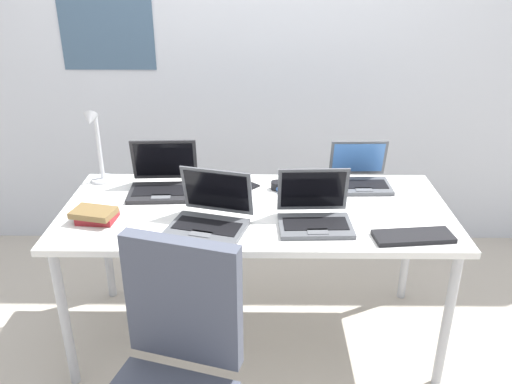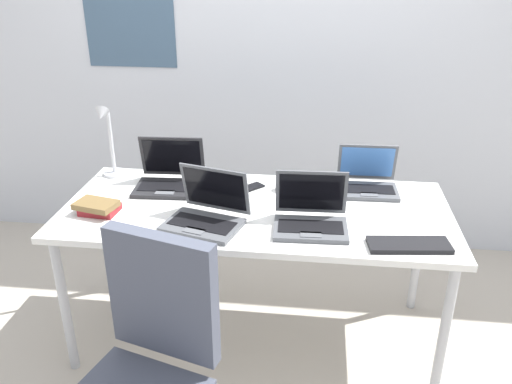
# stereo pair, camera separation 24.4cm
# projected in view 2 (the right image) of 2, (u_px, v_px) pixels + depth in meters

# --- Properties ---
(ground_plane) EXTENTS (12.00, 12.00, 0.00)m
(ground_plane) POSITION_uv_depth(u_px,v_px,m) (256.00, 334.00, 2.78)
(ground_plane) COLOR #B7AD9E
(wall_back) EXTENTS (6.00, 0.13, 2.60)m
(wall_back) POSITION_uv_depth(u_px,v_px,m) (277.00, 47.00, 3.23)
(wall_back) COLOR silver
(wall_back) RESTS_ON ground_plane
(desk) EXTENTS (1.80, 0.80, 0.74)m
(desk) POSITION_uv_depth(u_px,v_px,m) (256.00, 218.00, 2.50)
(desk) COLOR white
(desk) RESTS_ON ground_plane
(desk_lamp) EXTENTS (0.12, 0.18, 0.40)m
(desk_lamp) POSITION_uv_depth(u_px,v_px,m) (108.00, 142.00, 2.73)
(desk_lamp) COLOR silver
(desk_lamp) RESTS_ON desk
(laptop_far_corner) EXTENTS (0.34, 0.30, 0.24)m
(laptop_far_corner) POSITION_uv_depth(u_px,v_px,m) (169.00, 178.00, 2.67)
(laptop_far_corner) COLOR #232326
(laptop_far_corner) RESTS_ON desk
(laptop_near_lamp) EXTENTS (0.32, 0.27, 0.23)m
(laptop_near_lamp) POSITION_uv_depth(u_px,v_px,m) (311.00, 217.00, 2.28)
(laptop_near_lamp) COLOR #515459
(laptop_near_lamp) RESTS_ON desk
(laptop_front_left) EXTENTS (0.38, 0.35, 0.24)m
(laptop_front_left) POSITION_uv_depth(u_px,v_px,m) (206.00, 214.00, 2.31)
(laptop_front_left) COLOR #515459
(laptop_front_left) RESTS_ON desk
(laptop_center) EXTENTS (0.30, 0.26, 0.22)m
(laptop_center) POSITION_uv_depth(u_px,v_px,m) (367.00, 182.00, 2.64)
(laptop_center) COLOR #515459
(laptop_center) RESTS_ON desk
(external_keyboard) EXTENTS (0.34, 0.16, 0.02)m
(external_keyboard) POSITION_uv_depth(u_px,v_px,m) (409.00, 245.00, 2.14)
(external_keyboard) COLOR black
(external_keyboard) RESTS_ON desk
(computer_mouse) EXTENTS (0.09, 0.11, 0.03)m
(computer_mouse) POSITION_uv_depth(u_px,v_px,m) (225.00, 179.00, 2.74)
(computer_mouse) COLOR black
(computer_mouse) RESTS_ON desk
(cell_phone) EXTENTS (0.14, 0.14, 0.01)m
(cell_phone) POSITION_uv_depth(u_px,v_px,m) (251.00, 188.00, 2.67)
(cell_phone) COLOR black
(cell_phone) RESTS_ON desk
(headphones) EXTENTS (0.21, 0.18, 0.04)m
(headphones) POSITION_uv_depth(u_px,v_px,m) (297.00, 188.00, 2.64)
(headphones) COLOR #335999
(headphones) RESTS_ON desk
(book_stack) EXTENTS (0.21, 0.16, 0.06)m
(book_stack) POSITION_uv_depth(u_px,v_px,m) (98.00, 207.00, 2.41)
(book_stack) COLOR maroon
(book_stack) RESTS_ON desk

